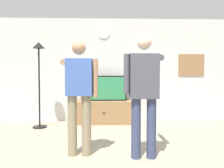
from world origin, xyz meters
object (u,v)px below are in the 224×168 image
Objects in this scene: floor_lamp at (39,67)px; person_standing_nearer_lamp at (79,91)px; television at (104,88)px; wall_clock at (104,33)px; person_standing_nearer_couch at (144,89)px; tv_stand at (104,112)px; framed_picture at (191,65)px.

person_standing_nearer_lamp is (1.12, -1.80, -0.43)m from floor_lamp.
television is 3.68× the size of wall_clock.
television is at bearing -90.00° from wall_clock.
person_standing_nearer_lamp is 0.97× the size of person_standing_nearer_couch.
tv_stand is 2.07m from wall_clock.
framed_picture is at bearing 10.82° from floor_lamp.
tv_stand is 1.28× the size of television.
person_standing_nearer_lamp is (-0.37, -2.24, 0.70)m from tv_stand.
floor_lamp is at bearing -169.18° from framed_picture.
person_standing_nearer_lamp reaches higher than television.
television is 1.65m from floor_lamp.
person_standing_nearer_lamp is (-0.37, -2.53, -1.34)m from wall_clock.
framed_picture is at bearing 7.20° from tv_stand.
television is 2.42m from framed_picture.
television is 0.63× the size of person_standing_nearer_couch.
wall_clock reaches higher than person_standing_nearer_lamp.
tv_stand is at bearing -172.80° from framed_picture.
television is (0.00, 0.05, 0.60)m from tv_stand.
framed_picture is at bearing 6.08° from television.
tv_stand is 0.60m from television.
floor_lamp is 1.10× the size of person_standing_nearer_couch.
tv_stand is at bearing -90.00° from television.
floor_lamp is 2.17m from person_standing_nearer_lamp.
television is 2.32m from person_standing_nearer_lamp.
floor_lamp is (-1.49, -0.48, 0.53)m from television.
person_standing_nearer_lamp is at bearing -99.29° from tv_stand.
wall_clock is 2.89m from person_standing_nearer_lamp.
floor_lamp reaches higher than framed_picture.
person_standing_nearer_couch reaches higher than tv_stand.
television is at bearing 80.90° from person_standing_nearer_lamp.
television is at bearing 90.00° from tv_stand.
person_standing_nearer_couch is at bearing -76.13° from tv_stand.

